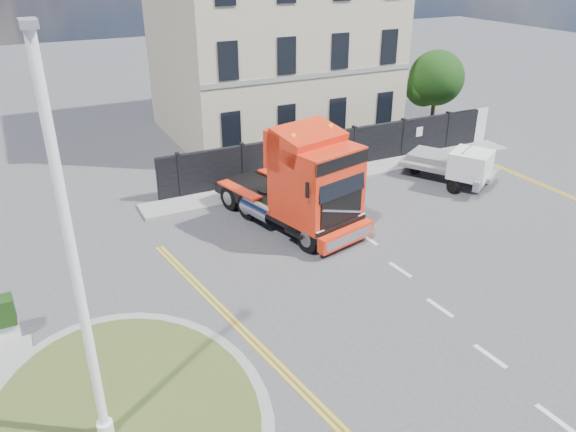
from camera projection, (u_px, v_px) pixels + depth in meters
ground at (320, 285)px, 18.52m from camera, size 120.00×120.00×0.00m
traffic_island at (125, 415)px, 13.24m from camera, size 6.80×6.80×0.17m
hoarding_fence at (346, 149)px, 27.99m from camera, size 18.80×0.25×2.00m
georgian_building at (271, 31)px, 31.75m from camera, size 12.30×10.30×12.80m
tree at (433, 81)px, 32.76m from camera, size 3.20×3.20×4.80m
pavement_far at (345, 174)px, 27.45m from camera, size 20.00×1.60×0.12m
truck at (304, 186)px, 21.44m from camera, size 4.12×7.23×4.09m
flatbed_pickup at (462, 166)px, 25.82m from camera, size 3.73×4.84×1.82m
lamppost_island at (73, 260)px, 10.63m from camera, size 0.28×0.56×9.05m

